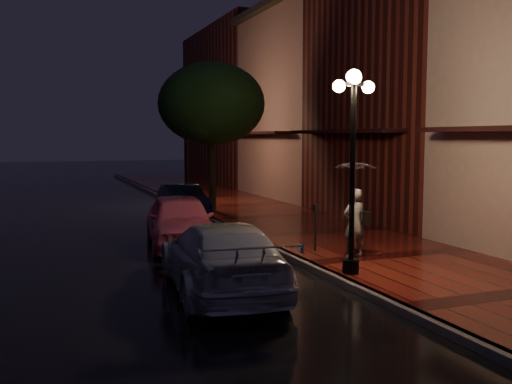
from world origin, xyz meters
name	(u,v)px	position (x,y,z in m)	size (l,w,h in m)	color
ground	(252,241)	(0.00, 0.00, 0.00)	(120.00, 120.00, 0.00)	black
sidewalk	(321,234)	(2.25, 0.00, 0.07)	(4.50, 60.00, 0.15)	#49100D
curb	(252,239)	(0.00, 0.00, 0.07)	(0.25, 60.00, 0.15)	#595451
storefront_mid	(413,69)	(7.00, 2.00, 5.50)	(5.00, 8.00, 11.00)	#511914
storefront_far	(312,108)	(7.00, 10.00, 4.50)	(5.00, 8.00, 9.00)	#8C5951
storefront_extra	(243,107)	(7.00, 20.00, 5.00)	(5.00, 12.00, 10.00)	#511914
streetlamp_near	(353,159)	(0.35, -5.00, 2.60)	(0.96, 0.36, 4.31)	black
streetlamp_far	(187,147)	(0.35, 9.00, 2.60)	(0.96, 0.36, 4.31)	black
street_tree	(212,106)	(0.61, 5.99, 4.24)	(4.16, 4.16, 5.80)	black
pink_car	(180,221)	(-2.16, -0.01, 0.74)	(1.75, 4.34, 1.48)	#DA5A75
navy_car	(183,201)	(-0.60, 5.90, 0.61)	(1.30, 3.73, 1.23)	black
silver_car	(221,257)	(-2.53, -4.90, 0.70)	(1.97, 4.85, 1.41)	#B9B8C1
woman_with_umbrella	(355,194)	(1.29, -3.57, 1.70)	(0.97, 0.99, 2.34)	silver
parking_meter	(315,223)	(0.74, -2.57, 0.88)	(0.12, 0.10, 1.20)	black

